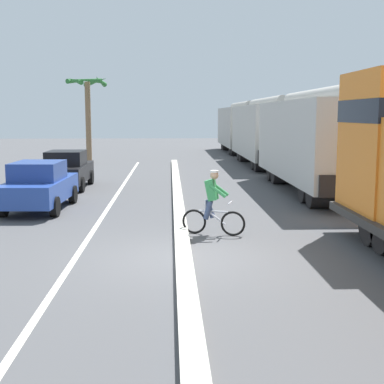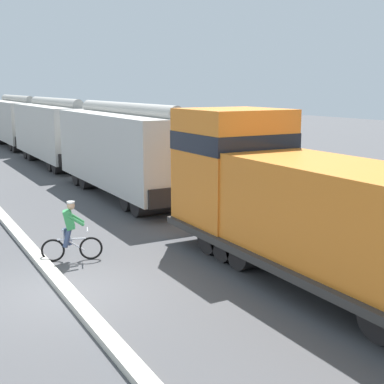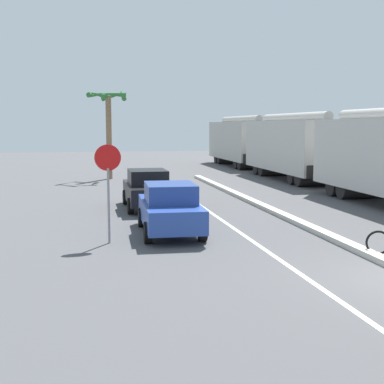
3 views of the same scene
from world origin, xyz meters
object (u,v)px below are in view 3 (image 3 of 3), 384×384
Objects in this scene: parked_car_black at (147,189)px; palm_tree_near at (108,113)px; hopper_car_middle at (293,147)px; stop_sign at (108,174)px; parked_car_blue at (170,208)px; hopper_car_trailing at (240,141)px.

palm_tree_near is (-0.95, 12.74, 3.37)m from parked_car_black.
hopper_car_middle is at bearing -13.65° from palm_tree_near.
parked_car_black is 6.64m from stop_sign.
hopper_car_middle reaches higher than stop_sign.
parked_car_blue is 1.48× the size of stop_sign.
palm_tree_near reaches higher than hopper_car_trailing.
hopper_car_middle is 1.00× the size of hopper_car_trailing.
hopper_car_middle is at bearing -90.00° from hopper_car_trailing.
stop_sign is at bearing -92.74° from palm_tree_near.
hopper_car_trailing reaches higher than stop_sign.
palm_tree_near reaches higher than parked_car_black.
parked_car_blue is at bearing -86.67° from palm_tree_near.
stop_sign is (-1.86, -6.26, 1.21)m from parked_car_black.
hopper_car_middle reaches higher than parked_car_black.
parked_car_blue is (-10.27, -15.28, -1.26)m from hopper_car_middle.
hopper_car_middle is 2.52× the size of parked_car_black.
parked_car_black is (-10.36, -9.99, -1.26)m from hopper_car_middle.
parked_car_blue is (-10.27, -26.88, -1.26)m from hopper_car_trailing.
hopper_car_trailing is 3.68× the size of stop_sign.
stop_sign is (-12.22, -16.25, -0.05)m from hopper_car_middle.
parked_car_black is at bearing -85.73° from palm_tree_near.
hopper_car_middle is 1.86× the size of palm_tree_near.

